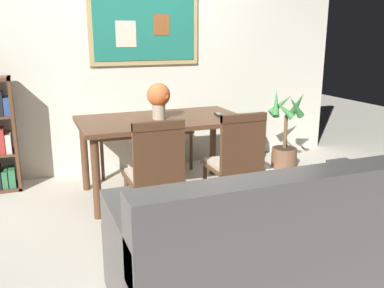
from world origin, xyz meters
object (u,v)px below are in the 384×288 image
(potted_palm, at_px, (285,140))
(tv_remote, at_px, (218,115))
(leather_couch, at_px, (272,246))
(dining_chair_far_left, at_px, (112,125))
(dining_table, at_px, (162,128))
(dining_chair_near_right, at_px, (237,157))
(dining_chair_far_right, at_px, (169,120))
(flower_vase, at_px, (159,98))
(potted_ivy, at_px, (250,138))
(dining_chair_near_left, at_px, (155,168))

(potted_palm, xyz_separation_m, tv_remote, (-1.01, -0.34, 0.43))
(leather_couch, bearing_deg, dining_chair_far_left, 98.71)
(leather_couch, height_order, tv_remote, leather_couch)
(dining_chair_far_left, relative_size, leather_couch, 0.51)
(dining_table, height_order, dining_chair_far_left, dining_chair_far_left)
(dining_table, xyz_separation_m, potted_palm, (1.55, 0.25, -0.32))
(tv_remote, bearing_deg, dining_table, 171.34)
(dining_chair_far_left, height_order, tv_remote, dining_chair_far_left)
(dining_chair_near_right, height_order, tv_remote, dining_chair_near_right)
(leather_couch, relative_size, potted_palm, 1.98)
(dining_chair_far_right, distance_m, flower_vase, 1.01)
(leather_couch, distance_m, potted_ivy, 2.79)
(dining_table, relative_size, dining_chair_far_right, 1.69)
(dining_chair_far_right, xyz_separation_m, leather_couch, (-0.26, -2.62, -0.23))
(potted_ivy, bearing_deg, dining_chair_near_left, -137.59)
(dining_table, relative_size, potted_ivy, 2.65)
(dining_chair_far_left, height_order, potted_palm, same)
(potted_ivy, relative_size, potted_palm, 0.64)
(potted_palm, bearing_deg, dining_chair_far_left, 162.89)
(leather_couch, height_order, potted_ivy, leather_couch)
(dining_chair_near_right, height_order, potted_ivy, dining_chair_near_right)
(dining_chair_near_left, xyz_separation_m, flower_vase, (0.28, 0.80, 0.40))
(dining_chair_near_left, height_order, leather_couch, dining_chair_near_left)
(dining_table, height_order, dining_chair_near_left, dining_chair_near_left)
(dining_table, relative_size, dining_chair_near_left, 1.69)
(leather_couch, relative_size, tv_remote, 11.17)
(dining_chair_far_right, xyz_separation_m, potted_palm, (1.20, -0.57, -0.22))
(dining_chair_near_right, xyz_separation_m, tv_remote, (0.16, 0.71, 0.21))
(dining_chair_near_left, relative_size, dining_chair_near_right, 1.00)
(dining_chair_near_right, relative_size, potted_palm, 1.00)
(dining_chair_near_left, distance_m, potted_palm, 2.16)
(dining_chair_near_left, relative_size, flower_vase, 2.74)
(dining_chair_far_left, bearing_deg, dining_table, -69.15)
(dining_table, bearing_deg, flower_vase, -146.57)
(dining_chair_far_right, bearing_deg, potted_palm, -25.18)
(dining_chair_near_right, bearing_deg, dining_table, 115.56)
(dining_chair_near_left, distance_m, tv_remote, 1.15)
(dining_chair_far_left, xyz_separation_m, leather_couch, (0.40, -2.63, -0.23))
(leather_couch, distance_m, potted_palm, 2.52)
(tv_remote, bearing_deg, dining_chair_far_left, 133.24)
(dining_chair_near_left, relative_size, dining_chair_far_left, 1.00)
(potted_palm, bearing_deg, potted_ivy, 114.65)
(dining_chair_near_left, xyz_separation_m, dining_chair_far_right, (0.66, 1.64, 0.00))
(dining_table, distance_m, flower_vase, 0.30)
(potted_palm, bearing_deg, dining_table, -170.66)
(dining_chair_far_right, height_order, tv_remote, dining_chair_far_right)
(dining_chair_near_right, xyz_separation_m, leather_couch, (-0.29, -1.01, -0.23))
(dining_chair_near_left, height_order, dining_chair_far_right, same)
(dining_table, bearing_deg, potted_palm, 9.34)
(dining_table, height_order, dining_chair_near_right, dining_chair_near_right)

